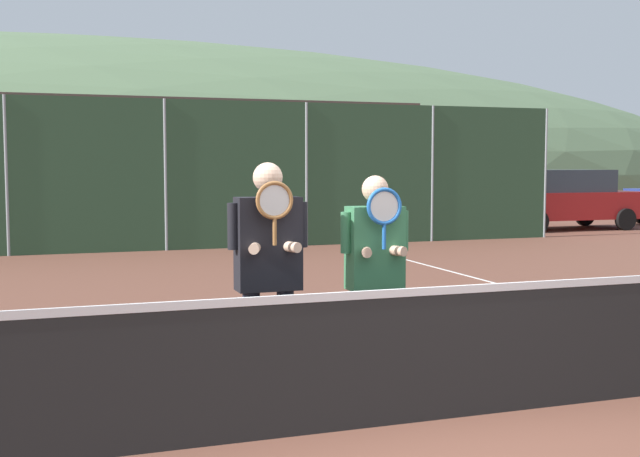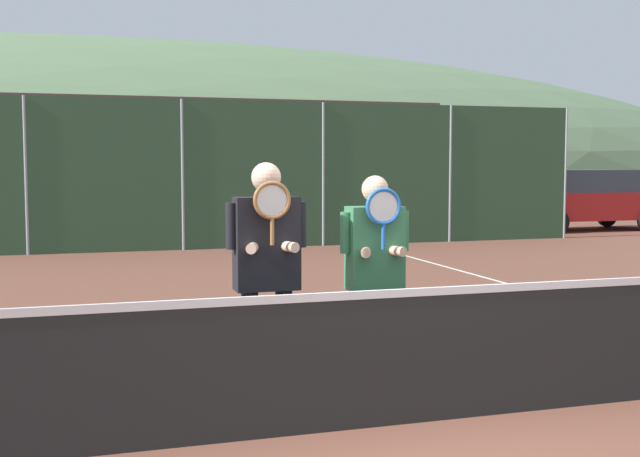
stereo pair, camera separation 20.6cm
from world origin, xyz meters
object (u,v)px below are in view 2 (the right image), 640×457
Objects in this scene: player_leftmost at (267,261)px; car_right_of_center at (584,199)px; player_center_left at (375,265)px; car_left_of_center at (218,203)px; car_center at (411,199)px.

player_leftmost reaches higher than car_right_of_center.
car_right_of_center is at bearing 49.39° from player_center_left.
player_leftmost is 1.06× the size of player_center_left.
player_center_left is 0.38× the size of car_left_of_center.
player_leftmost is at bearing -117.66° from car_center.
car_left_of_center reaches higher than player_center_left.
car_left_of_center is at bearing -179.25° from car_right_of_center.
car_center reaches higher than player_center_left.
car_right_of_center is (10.19, 0.13, -0.03)m from car_left_of_center.
player_leftmost is at bearing -132.64° from car_right_of_center.
car_center is (7.04, 13.42, -0.18)m from player_leftmost.
player_center_left is 12.96m from car_left_of_center.
car_right_of_center is (12.08, 13.12, -0.24)m from player_leftmost.
car_center is at bearing 176.57° from car_right_of_center.
player_center_left is 0.43× the size of car_center.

